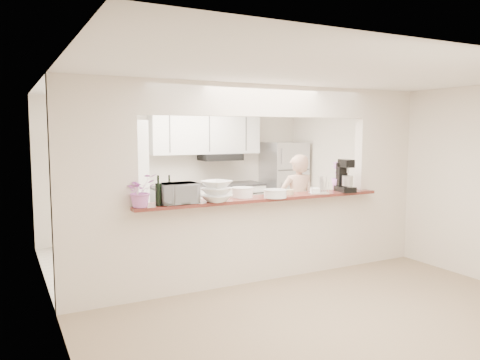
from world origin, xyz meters
TOP-DOWN VIEW (x-y plane):
  - floor at (0.00, 0.00)m, footprint 6.00×6.00m
  - tile_overlay at (0.00, 1.55)m, footprint 5.00×2.90m
  - partition at (0.00, 0.00)m, footprint 5.00×0.15m
  - bar_counter at (0.00, -0.00)m, footprint 3.40×0.38m
  - kitchen_cabinets at (-0.19, 2.72)m, footprint 3.15×0.62m
  - refrigerator at (2.05, 2.65)m, footprint 0.75×0.70m
  - flower_left at (-1.60, -0.15)m, footprint 0.42×0.40m
  - wine_bottle_a at (-1.40, -0.15)m, footprint 0.07×0.07m
  - wine_bottle_b at (-1.20, 0.07)m, footprint 0.06×0.06m
  - toaster_oven at (-1.15, -0.10)m, footprint 0.44×0.31m
  - serving_bowls at (-0.70, -0.17)m, footprint 0.44×0.44m
  - plate_stack_a at (-0.25, 0.03)m, footprint 0.27×0.27m
  - plate_stack_b at (0.10, -0.19)m, footprint 0.29×0.29m
  - red_bowl at (0.20, 0.08)m, footprint 0.16×0.16m
  - tan_bowl at (0.40, -0.03)m, footprint 0.14×0.14m
  - utensil_caddy at (0.80, -0.15)m, footprint 0.28×0.21m
  - stand_mixer at (1.25, -0.14)m, footprint 0.25×0.33m
  - flower_right at (1.30, 0.05)m, footprint 0.26×0.26m
  - person at (1.11, 0.80)m, footprint 0.62×0.46m

SIDE VIEW (x-z plane):
  - floor at x=0.00m, z-range 0.00..0.00m
  - tile_overlay at x=0.00m, z-range 0.00..0.01m
  - bar_counter at x=0.00m, z-range 0.03..1.12m
  - person at x=1.11m, z-range 0.00..1.56m
  - refrigerator at x=2.05m, z-range 0.00..1.70m
  - kitchen_cabinets at x=-0.19m, z-range -0.15..2.10m
  - tan_bowl at x=0.40m, z-range 1.09..1.16m
  - red_bowl at x=0.20m, z-range 1.09..1.16m
  - plate_stack_b at x=0.10m, z-range 1.09..1.19m
  - plate_stack_a at x=-0.25m, z-range 1.09..1.22m
  - utensil_caddy at x=0.80m, z-range 1.07..1.30m
  - toaster_oven at x=-1.15m, z-range 1.09..1.33m
  - serving_bowls at x=-0.70m, z-range 1.09..1.34m
  - wine_bottle_b at x=-1.20m, z-range 1.06..1.37m
  - wine_bottle_a at x=-1.40m, z-range 1.05..1.40m
  - flower_left at x=-1.60m, z-range 1.09..1.46m
  - stand_mixer at x=1.25m, z-range 1.07..1.51m
  - flower_right at x=1.30m, z-range 1.09..1.49m
  - partition at x=0.00m, z-range 0.23..2.73m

